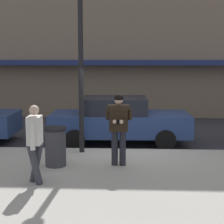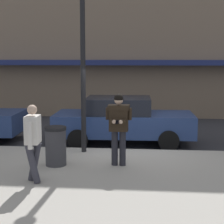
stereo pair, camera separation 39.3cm
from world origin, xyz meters
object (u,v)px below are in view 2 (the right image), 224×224
(man_texting_on_phone, at_px, (119,122))
(street_lamp_post, at_px, (83,46))
(parked_sedan_mid, at_px, (123,120))
(trash_bin, at_px, (56,146))
(pedestrian_in_light_coat, at_px, (33,138))

(man_texting_on_phone, height_order, street_lamp_post, street_lamp_post)
(man_texting_on_phone, bearing_deg, parked_sedan_mid, 91.80)
(parked_sedan_mid, xyz_separation_m, trash_bin, (-1.48, -3.10, -0.16))
(parked_sedan_mid, bearing_deg, man_texting_on_phone, -88.20)
(man_texting_on_phone, relative_size, trash_bin, 1.84)
(man_texting_on_phone, height_order, pedestrian_in_light_coat, man_texting_on_phone)
(street_lamp_post, bearing_deg, parked_sedan_mid, 59.21)
(pedestrian_in_light_coat, bearing_deg, trash_bin, 82.79)
(pedestrian_in_light_coat, relative_size, trash_bin, 1.74)
(street_lamp_post, xyz_separation_m, trash_bin, (-0.47, -1.41, -2.51))
(man_texting_on_phone, relative_size, street_lamp_post, 0.37)
(parked_sedan_mid, height_order, trash_bin, parked_sedan_mid)
(man_texting_on_phone, distance_m, street_lamp_post, 2.54)
(pedestrian_in_light_coat, height_order, trash_bin, pedestrian_in_light_coat)
(parked_sedan_mid, xyz_separation_m, pedestrian_in_light_coat, (-1.64, -4.40, 0.32))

